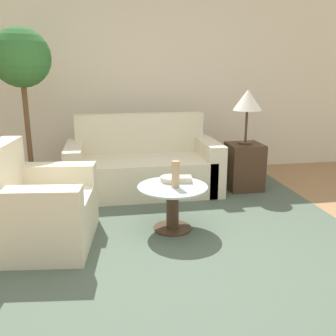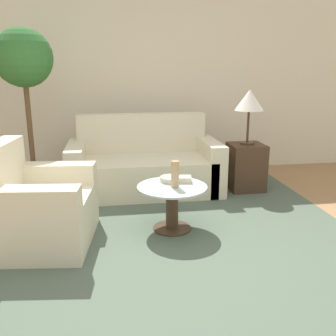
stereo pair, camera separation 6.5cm
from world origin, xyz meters
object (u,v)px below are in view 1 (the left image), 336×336
object	(u,v)px
table_lamp	(248,101)
book_stack	(181,179)
armchair	(35,212)
bowl	(171,179)
potted_plant	(23,77)
vase	(176,174)
coffee_table	(173,202)
sofa_main	(143,167)

from	to	relation	value
table_lamp	book_stack	bearing A→B (deg)	-136.76
armchair	bowl	bearing A→B (deg)	-72.61
potted_plant	bowl	world-z (taller)	potted_plant
vase	book_stack	distance (m)	0.20
coffee_table	sofa_main	bearing A→B (deg)	96.52
sofa_main	coffee_table	distance (m)	1.27
sofa_main	potted_plant	bearing A→B (deg)	179.28
coffee_table	potted_plant	world-z (taller)	potted_plant
sofa_main	bowl	xyz separation A→B (m)	(0.16, -1.12, 0.16)
coffee_table	vase	xyz separation A→B (m)	(0.02, -0.04, 0.28)
armchair	vase	distance (m)	1.29
bowl	armchair	bearing A→B (deg)	-169.67
armchair	bowl	distance (m)	1.28
bowl	book_stack	world-z (taller)	book_stack
potted_plant	vase	size ratio (longest dim) A/B	7.78
sofa_main	vase	distance (m)	1.34
coffee_table	bowl	size ratio (longest dim) A/B	3.21
armchair	bowl	world-z (taller)	armchair
armchair	table_lamp	distance (m)	2.77
sofa_main	coffee_table	size ratio (longest dim) A/B	2.79
vase	coffee_table	bearing A→B (deg)	116.97
coffee_table	vase	size ratio (longest dim) A/B	2.64
armchair	book_stack	distance (m)	1.37
table_lamp	armchair	bearing A→B (deg)	-153.83
coffee_table	table_lamp	world-z (taller)	table_lamp
sofa_main	vase	size ratio (longest dim) A/B	7.37
armchair	bowl	xyz separation A→B (m)	(1.25, 0.23, 0.16)
coffee_table	book_stack	xyz separation A→B (m)	(0.11, 0.12, 0.18)
potted_plant	table_lamp	bearing A→B (deg)	-4.27
coffee_table	table_lamp	distance (m)	1.78
sofa_main	vase	xyz separation A→B (m)	(0.16, -1.30, 0.27)
book_stack	sofa_main	bearing A→B (deg)	112.68
sofa_main	armchair	xyz separation A→B (m)	(-1.10, -1.35, 0.00)
potted_plant	armchair	bearing A→B (deg)	-79.57
vase	bowl	world-z (taller)	vase
book_stack	armchair	bearing A→B (deg)	-161.18
sofa_main	coffee_table	world-z (taller)	sofa_main
armchair	sofa_main	bearing A→B (deg)	-32.08
sofa_main	potted_plant	xyz separation A→B (m)	(-1.35, 0.02, 1.12)
bowl	coffee_table	bearing A→B (deg)	-94.25
table_lamp	potted_plant	world-z (taller)	potted_plant
vase	book_stack	size ratio (longest dim) A/B	1.14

